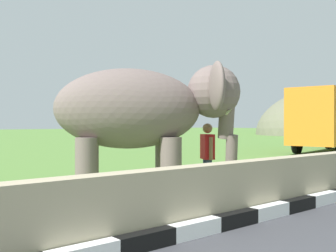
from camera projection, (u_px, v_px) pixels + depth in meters
The scene contains 5 objects.
striped_curb at pixel (116, 248), 4.92m from camera, with size 16.20×0.20×0.24m.
barrier_parapet at pixel (226, 193), 6.66m from camera, with size 28.00×0.36×1.00m, color tan.
elephant at pixel (145, 111), 8.53m from camera, with size 3.95×3.51×2.93m.
person_handler at pixel (207, 155), 9.35m from camera, with size 0.40×0.61×1.66m.
bus_orange at pixel (334, 116), 23.34m from camera, with size 9.03×4.15×3.50m.
Camera 1 is at (-3.02, -0.38, 1.66)m, focal length 42.74 mm.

